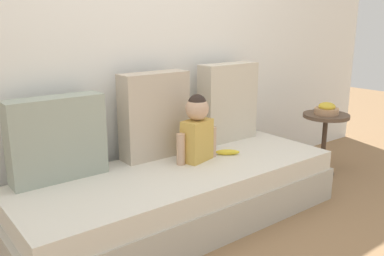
{
  "coord_description": "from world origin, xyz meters",
  "views": [
    {
      "loc": [
        -1.46,
        -1.98,
        1.29
      ],
      "look_at": [
        0.09,
        0.0,
        0.62
      ],
      "focal_mm": 38.27,
      "sensor_mm": 36.0,
      "label": 1
    }
  ],
  "objects": [
    {
      "name": "back_wall",
      "position": [
        0.0,
        0.53,
        1.28
      ],
      "size": [
        5.37,
        0.1,
        2.56
      ],
      "primitive_type": "cube",
      "color": "white",
      "rests_on": "ground"
    },
    {
      "name": "toddler",
      "position": [
        0.17,
        0.06,
        0.6
      ],
      "size": [
        0.32,
        0.17,
        0.45
      ],
      "color": "gold",
      "rests_on": "couch"
    },
    {
      "name": "throw_pillow_center",
      "position": [
        0.0,
        0.3,
        0.66
      ],
      "size": [
        0.48,
        0.16,
        0.58
      ],
      "primitive_type": "cube",
      "color": "#C1B29E",
      "rests_on": "couch"
    },
    {
      "name": "throw_pillow_left",
      "position": [
        -0.67,
        0.3,
        0.62
      ],
      "size": [
        0.56,
        0.16,
        0.49
      ],
      "primitive_type": "cube",
      "color": "#99A393",
      "rests_on": "couch"
    },
    {
      "name": "banana",
      "position": [
        0.41,
        0.01,
        0.39
      ],
      "size": [
        0.16,
        0.14,
        0.04
      ],
      "primitive_type": "ellipsoid",
      "rotation": [
        0.0,
        0.0,
        -0.66
      ],
      "color": "yellow",
      "rests_on": "couch"
    },
    {
      "name": "side_table",
      "position": [
        1.47,
        -0.05,
        0.41
      ],
      "size": [
        0.38,
        0.38,
        0.53
      ],
      "color": "brown",
      "rests_on": "ground"
    },
    {
      "name": "ground_plane",
      "position": [
        0.0,
        0.0,
        0.0
      ],
      "size": [
        12.0,
        12.0,
        0.0
      ],
      "primitive_type": "plane",
      "color": "#93704C"
    },
    {
      "name": "couch",
      "position": [
        0.0,
        0.0,
        0.18
      ],
      "size": [
        2.17,
        0.8,
        0.37
      ],
      "color": "beige",
      "rests_on": "ground"
    },
    {
      "name": "fruit_bowl",
      "position": [
        1.47,
        -0.05,
        0.57
      ],
      "size": [
        0.2,
        0.2,
        0.1
      ],
      "color": "tan",
      "rests_on": "side_table"
    },
    {
      "name": "throw_pillow_right",
      "position": [
        0.67,
        0.3,
        0.67
      ],
      "size": [
        0.48,
        0.16,
        0.6
      ],
      "primitive_type": "cube",
      "color": "beige",
      "rests_on": "couch"
    }
  ]
}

